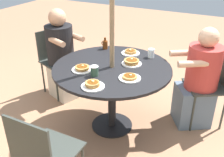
% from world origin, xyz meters
% --- Properties ---
extents(ground_plane, '(12.00, 12.00, 0.00)m').
position_xyz_m(ground_plane, '(0.00, 0.00, 0.00)').
color(ground_plane, '#9E7051').
extents(patio_table, '(1.26, 1.26, 0.77)m').
position_xyz_m(patio_table, '(0.00, 0.00, 0.66)').
color(patio_table, black).
rests_on(patio_table, ground).
extents(umbrella_pole, '(0.05, 0.05, 2.42)m').
position_xyz_m(umbrella_pole, '(0.00, 0.00, 1.21)').
color(umbrella_pole, '#846B4C').
rests_on(umbrella_pole, ground).
extents(patio_chair_north, '(0.53, 0.53, 0.89)m').
position_xyz_m(patio_chair_north, '(1.08, -0.39, 0.53)').
color(patio_chair_north, '#333833').
rests_on(patio_chair_north, ground).
extents(diner_north, '(0.54, 0.48, 1.21)m').
position_xyz_m(diner_north, '(0.92, -0.34, 0.56)').
color(diner_north, beige).
rests_on(diner_north, ground).
extents(patio_chair_east, '(0.42, 0.42, 0.89)m').
position_xyz_m(patio_chair_east, '(-0.00, 1.15, 0.53)').
color(patio_chair_east, '#333833').
rests_on(patio_chair_east, ground).
extents(patio_chair_south, '(0.57, 0.57, 0.89)m').
position_xyz_m(patio_chair_south, '(-0.97, -0.61, 0.53)').
color(patio_chair_south, '#333833').
rests_on(patio_chair_south, ground).
extents(diner_south, '(0.60, 0.56, 1.17)m').
position_xyz_m(diner_south, '(-0.83, -0.52, 0.53)').
color(diner_south, slate).
rests_on(diner_south, ground).
extents(pancake_plate_a, '(0.21, 0.21, 0.05)m').
position_xyz_m(pancake_plate_a, '(-0.03, -0.43, 0.78)').
color(pancake_plate_a, white).
rests_on(pancake_plate_a, patio_table).
extents(pancake_plate_b, '(0.21, 0.21, 0.06)m').
position_xyz_m(pancake_plate_b, '(-0.04, 0.47, 0.79)').
color(pancake_plate_b, white).
rests_on(pancake_plate_b, patio_table).
extents(pancake_plate_c, '(0.21, 0.21, 0.05)m').
position_xyz_m(pancake_plate_c, '(-0.28, 0.17, 0.78)').
color(pancake_plate_c, white).
rests_on(pancake_plate_c, patio_table).
extents(pancake_plate_d, '(0.21, 0.21, 0.06)m').
position_xyz_m(pancake_plate_d, '(-0.16, -0.15, 0.79)').
color(pancake_plate_d, white).
rests_on(pancake_plate_d, patio_table).
extents(pancake_plate_e, '(0.21, 0.21, 0.06)m').
position_xyz_m(pancake_plate_e, '(0.23, 0.21, 0.79)').
color(pancake_plate_e, white).
rests_on(pancake_plate_e, patio_table).
extents(syrup_bottle, '(0.08, 0.06, 0.14)m').
position_xyz_m(syrup_bottle, '(0.32, -0.43, 0.82)').
color(syrup_bottle, '#602D0F').
rests_on(syrup_bottle, patio_table).
extents(coffee_cup, '(0.08, 0.08, 0.10)m').
position_xyz_m(coffee_cup, '(0.06, 0.26, 0.82)').
color(coffee_cup, '#33513D').
rests_on(coffee_cup, patio_table).
extents(drinking_glass_a, '(0.07, 0.07, 0.10)m').
position_xyz_m(drinking_glass_a, '(-0.28, -0.44, 0.82)').
color(drinking_glass_a, silver).
rests_on(drinking_glass_a, patio_table).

